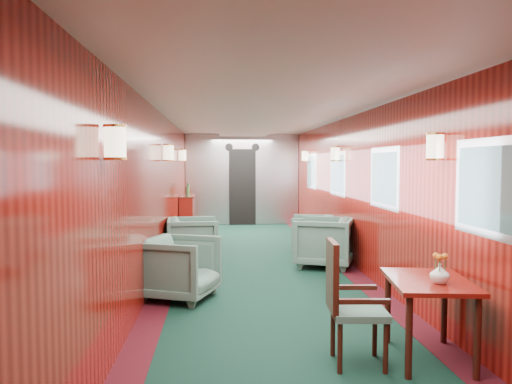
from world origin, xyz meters
TOP-DOWN VIEW (x-y plane):
  - room at (0.00, 0.00)m, footprint 12.00×12.10m
  - bulkhead at (0.00, 5.91)m, footprint 2.98×0.17m
  - windows_right at (1.49, 0.25)m, footprint 0.02×8.60m
  - wall_sconces at (0.00, 0.57)m, footprint 2.97×7.97m
  - dining_table at (1.11, -3.30)m, footprint 0.75×0.99m
  - side_chair at (0.40, -3.34)m, footprint 0.49×0.51m
  - credenza at (-1.34, 4.09)m, footprint 0.32×1.01m
  - flower_vase at (1.13, -3.45)m, footprint 0.16×0.16m
  - armchair_left_near at (-1.11, -1.26)m, footprint 1.06×1.05m
  - armchair_left_far at (-1.06, 0.95)m, footprint 0.88×0.86m
  - armchair_right_near at (1.02, 0.44)m, footprint 1.11×1.10m
  - armchair_right_far at (1.08, 1.67)m, footprint 0.90×0.88m

SIDE VIEW (x-z plane):
  - armchair_right_far at x=1.08m, z-range 0.00..0.69m
  - armchair_left_far at x=-1.06m, z-range 0.00..0.75m
  - armchair_left_near at x=-1.11m, z-range 0.00..0.75m
  - armchair_right_near at x=1.02m, z-range 0.00..0.79m
  - credenza at x=-1.34m, z-range -0.13..1.05m
  - side_chair at x=0.40m, z-range 0.04..1.06m
  - dining_table at x=1.11m, z-range 0.23..0.91m
  - flower_vase at x=1.13m, z-range 0.68..0.84m
  - bulkhead at x=0.00m, z-range -0.01..2.38m
  - windows_right at x=1.49m, z-range 1.05..1.85m
  - room at x=0.00m, z-range 0.43..2.83m
  - wall_sconces at x=0.00m, z-range 1.66..1.91m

